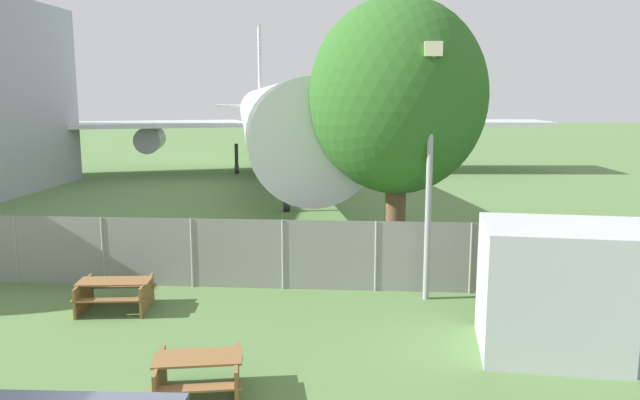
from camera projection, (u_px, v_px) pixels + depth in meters
name	position (u px, v px, depth m)	size (l,w,h in m)	color
perimeter_fence	(283.00, 255.00, 17.11)	(56.07, 0.07, 1.95)	gray
airplane	(270.00, 117.00, 41.01)	(38.97, 47.24, 11.55)	silver
portable_cabin	(606.00, 292.00, 12.66)	(5.13, 2.87, 2.70)	silver
picnic_bench_near_cabin	(198.00, 372.00, 11.00)	(1.78, 1.67, 0.76)	brown
picnic_bench_open_grass	(115.00, 291.00, 15.50)	(1.91, 1.60, 0.76)	brown
tree_near_hangar	(398.00, 97.00, 17.76)	(5.08, 5.08, 8.06)	brown
light_mast	(430.00, 142.00, 15.74)	(0.44, 0.44, 6.59)	#99999E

